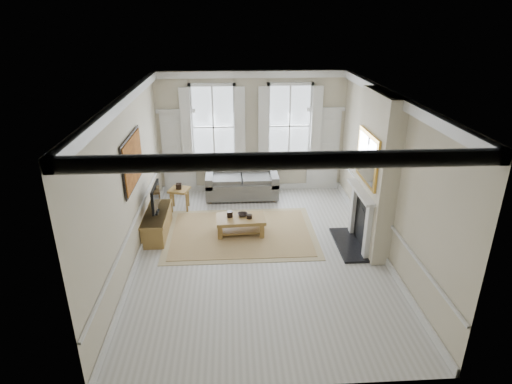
{
  "coord_description": "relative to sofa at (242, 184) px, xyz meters",
  "views": [
    {
      "loc": [
        -0.56,
        -8.0,
        4.83
      ],
      "look_at": [
        -0.06,
        0.43,
        1.25
      ],
      "focal_mm": 30.0,
      "sensor_mm": 36.0,
      "label": 1
    }
  ],
  "objects": [
    {
      "name": "door_left",
      "position": [
        -1.75,
        0.45,
        0.78
      ],
      "size": [
        0.9,
        0.08,
        2.3
      ],
      "primitive_type": "cube",
      "color": "silver",
      "rests_on": "floor"
    },
    {
      "name": "chimney_breast",
      "position": [
        2.72,
        -2.91,
        1.33
      ],
      "size": [
        0.35,
        1.7,
        3.38
      ],
      "primitive_type": "cube",
      "color": "beige",
      "rests_on": "floor"
    },
    {
      "name": "bowl",
      "position": [
        -0.04,
        -2.12,
        0.08
      ],
      "size": [
        0.25,
        0.25,
        0.06
      ],
      "primitive_type": "imported",
      "rotation": [
        0.0,
        0.0,
        0.09
      ],
      "color": "black",
      "rests_on": "coffee_table"
    },
    {
      "name": "left_wall",
      "position": [
        -2.3,
        -3.11,
        1.33
      ],
      "size": [
        0.0,
        7.2,
        7.2
      ],
      "primitive_type": "plane",
      "rotation": [
        1.57,
        0.0,
        1.57
      ],
      "color": "beige",
      "rests_on": "floor"
    },
    {
      "name": "tv",
      "position": [
        -2.02,
        -2.09,
        0.56
      ],
      "size": [
        0.08,
        0.9,
        0.68
      ],
      "color": "black",
      "rests_on": "tv_stand"
    },
    {
      "name": "side_table",
      "position": [
        -1.65,
        -0.76,
        0.1
      ],
      "size": [
        0.59,
        0.59,
        0.58
      ],
      "rotation": [
        0.0,
        0.0,
        -0.28
      ],
      "color": "brown",
      "rests_on": "floor"
    },
    {
      "name": "mirror",
      "position": [
        2.51,
        -2.91,
        1.68
      ],
      "size": [
        0.06,
        1.26,
        1.06
      ],
      "primitive_type": "cube",
      "color": "gold",
      "rests_on": "chimney_breast"
    },
    {
      "name": "coffee_table",
      "position": [
        -0.09,
        -2.22,
        -0.03
      ],
      "size": [
        1.15,
        0.7,
        0.42
      ],
      "rotation": [
        0.0,
        0.0,
        0.05
      ],
      "color": "brown",
      "rests_on": "rug"
    },
    {
      "name": "floor",
      "position": [
        0.3,
        -3.11,
        -0.37
      ],
      "size": [
        7.2,
        7.2,
        0.0
      ],
      "primitive_type": "plane",
      "color": "#B7B5AD",
      "rests_on": "ground"
    },
    {
      "name": "right_wall",
      "position": [
        2.9,
        -3.11,
        1.33
      ],
      "size": [
        0.0,
        7.2,
        7.2
      ],
      "primitive_type": "plane",
      "rotation": [
        1.57,
        0.0,
        -1.57
      ],
      "color": "beige",
      "rests_on": "floor"
    },
    {
      "name": "ceramic_pot_b",
      "position": [
        0.11,
        -2.27,
        0.1
      ],
      "size": [
        0.13,
        0.13,
        0.09
      ],
      "primitive_type": "cylinder",
      "color": "black",
      "rests_on": "coffee_table"
    },
    {
      "name": "ceramic_pot_a",
      "position": [
        -0.34,
        -2.17,
        0.12
      ],
      "size": [
        0.14,
        0.14,
        0.14
      ],
      "primitive_type": "cylinder",
      "color": "black",
      "rests_on": "coffee_table"
    },
    {
      "name": "hearth",
      "position": [
        2.3,
        -2.91,
        -0.34
      ],
      "size": [
        0.55,
        1.5,
        0.05
      ],
      "primitive_type": "cube",
      "color": "black",
      "rests_on": "floor"
    },
    {
      "name": "tv_stand",
      "position": [
        -2.04,
        -2.09,
        -0.1
      ],
      "size": [
        0.49,
        1.51,
        0.54
      ],
      "primitive_type": "cube",
      "color": "brown",
      "rests_on": "floor"
    },
    {
      "name": "painting",
      "position": [
        -2.26,
        -2.81,
        1.68
      ],
      "size": [
        0.05,
        1.66,
        1.06
      ],
      "primitive_type": "cube",
      "color": "#C77122",
      "rests_on": "left_wall"
    },
    {
      "name": "ceiling",
      "position": [
        0.3,
        -3.11,
        3.03
      ],
      "size": [
        7.2,
        7.2,
        0.0
      ],
      "primitive_type": "plane",
      "rotation": [
        3.14,
        0.0,
        0.0
      ],
      "color": "white",
      "rests_on": "back_wall"
    },
    {
      "name": "back_wall",
      "position": [
        0.3,
        0.49,
        1.33
      ],
      "size": [
        5.2,
        0.0,
        5.2
      ],
      "primitive_type": "plane",
      "rotation": [
        1.57,
        0.0,
        0.0
      ],
      "color": "beige",
      "rests_on": "floor"
    },
    {
      "name": "door_right",
      "position": [
        2.35,
        0.45,
        0.78
      ],
      "size": [
        0.9,
        0.08,
        2.3
      ],
      "primitive_type": "cube",
      "color": "silver",
      "rests_on": "floor"
    },
    {
      "name": "rug",
      "position": [
        -0.09,
        -2.22,
        -0.36
      ],
      "size": [
        3.5,
        2.6,
        0.02
      ],
      "primitive_type": "cube",
      "color": "tan",
      "rests_on": "floor"
    },
    {
      "name": "window_left",
      "position": [
        -0.75,
        0.44,
        1.53
      ],
      "size": [
        1.26,
        0.2,
        2.2
      ],
      "primitive_type": null,
      "color": "#B2BCC6",
      "rests_on": "back_wall"
    },
    {
      "name": "window_right",
      "position": [
        1.35,
        0.44,
        1.53
      ],
      "size": [
        1.26,
        0.2,
        2.2
      ],
      "primitive_type": null,
      "color": "#B2BCC6",
      "rests_on": "back_wall"
    },
    {
      "name": "sofa",
      "position": [
        0.0,
        0.0,
        0.0
      ],
      "size": [
        1.98,
        0.97,
        0.89
      ],
      "color": "#5D5D5A",
      "rests_on": "floor"
    },
    {
      "name": "fireplace",
      "position": [
        2.5,
        -2.91,
        0.36
      ],
      "size": [
        0.21,
        1.45,
        1.33
      ],
      "color": "silver",
      "rests_on": "floor"
    }
  ]
}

